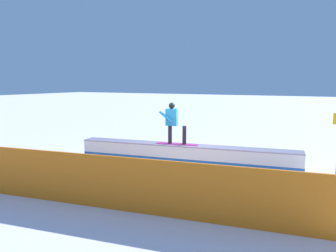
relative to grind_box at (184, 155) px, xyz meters
The scene contains 4 objects.
ground_plane 0.32m from the grind_box, ahead, with size 120.00×120.00×0.00m, color white.
grind_box is the anchor object (origin of this frame).
snowboarder 1.27m from the grind_box, ahead, with size 1.55×0.58×1.49m.
safety_fence 4.49m from the grind_box, 90.00° to the left, with size 10.24×0.06×1.26m, color orange.
Camera 1 is at (-4.53, 10.08, 2.92)m, focal length 33.90 mm.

